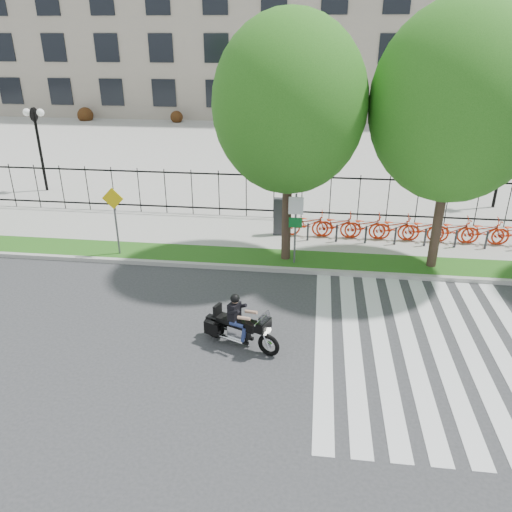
# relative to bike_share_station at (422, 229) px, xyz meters

# --- Properties ---
(ground) EXTENTS (120.00, 120.00, 0.00)m
(ground) POSITION_rel_bike_share_station_xyz_m (-5.89, -7.20, -0.66)
(ground) COLOR #313134
(ground) RESTS_ON ground
(curb) EXTENTS (60.00, 0.20, 0.15)m
(curb) POSITION_rel_bike_share_station_xyz_m (-5.89, -3.10, -0.58)
(curb) COLOR #A7A49D
(curb) RESTS_ON ground
(grass_verge) EXTENTS (60.00, 1.50, 0.15)m
(grass_verge) POSITION_rel_bike_share_station_xyz_m (-5.89, -2.25, -0.58)
(grass_verge) COLOR #265916
(grass_verge) RESTS_ON ground
(sidewalk) EXTENTS (60.00, 3.50, 0.15)m
(sidewalk) POSITION_rel_bike_share_station_xyz_m (-5.89, 0.25, -0.58)
(sidewalk) COLOR #9D9C93
(sidewalk) RESTS_ON ground
(plaza) EXTENTS (80.00, 34.00, 0.10)m
(plaza) POSITION_rel_bike_share_station_xyz_m (-5.89, 17.80, -0.61)
(plaza) COLOR #9D9C93
(plaza) RESTS_ON ground
(crosswalk_stripes) EXTENTS (5.70, 8.00, 0.01)m
(crosswalk_stripes) POSITION_rel_bike_share_station_xyz_m (-1.07, -7.20, -0.65)
(crosswalk_stripes) COLOR silver
(crosswalk_stripes) RESTS_ON ground
(iron_fence) EXTENTS (30.00, 0.06, 2.00)m
(iron_fence) POSITION_rel_bike_share_station_xyz_m (-5.89, 2.00, 0.49)
(iron_fence) COLOR black
(iron_fence) RESTS_ON sidewalk
(office_building) EXTENTS (60.00, 21.90, 20.15)m
(office_building) POSITION_rel_bike_share_station_xyz_m (-5.89, 37.72, 9.31)
(office_building) COLOR #A89987
(office_building) RESTS_ON ground
(lamp_post_left) EXTENTS (1.06, 0.70, 4.25)m
(lamp_post_left) POSITION_rel_bike_share_station_xyz_m (-17.89, 4.80, 2.55)
(lamp_post_left) COLOR black
(lamp_post_left) RESTS_ON ground
(lamp_post_right) EXTENTS (1.06, 0.70, 4.25)m
(lamp_post_right) POSITION_rel_bike_share_station_xyz_m (4.11, 4.80, 2.55)
(lamp_post_right) COLOR black
(lamp_post_right) RESTS_ON ground
(street_tree_1) EXTENTS (4.92, 4.92, 8.13)m
(street_tree_1) POSITION_rel_bike_share_station_xyz_m (-5.07, -2.25, 4.78)
(street_tree_1) COLOR #36251D
(street_tree_1) RESTS_ON grass_verge
(street_tree_2) EXTENTS (5.26, 5.26, 8.44)m
(street_tree_2) POSITION_rel_bike_share_station_xyz_m (-0.02, -2.25, 4.89)
(street_tree_2) COLOR #36251D
(street_tree_2) RESTS_ON grass_verge
(bike_share_station) EXTENTS (11.14, 0.88, 1.50)m
(bike_share_station) POSITION_rel_bike_share_station_xyz_m (0.00, 0.00, 0.00)
(bike_share_station) COLOR #2D2D33
(bike_share_station) RESTS_ON sidewalk
(sign_pole_regulatory) EXTENTS (0.50, 0.09, 2.50)m
(sign_pole_regulatory) POSITION_rel_bike_share_station_xyz_m (-4.74, -2.62, 1.08)
(sign_pole_regulatory) COLOR #59595B
(sign_pole_regulatory) RESTS_ON grass_verge
(sign_pole_warning) EXTENTS (0.78, 0.09, 2.49)m
(sign_pole_warning) POSITION_rel_bike_share_station_xyz_m (-11.12, -2.62, 1.08)
(sign_pole_warning) COLOR #59595B
(sign_pole_warning) RESTS_ON grass_verge
(motorcycle_rider) EXTENTS (2.17, 1.22, 1.78)m
(motorcycle_rider) POSITION_rel_bike_share_station_xyz_m (-5.88, -7.65, -0.06)
(motorcycle_rider) COLOR black
(motorcycle_rider) RESTS_ON ground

